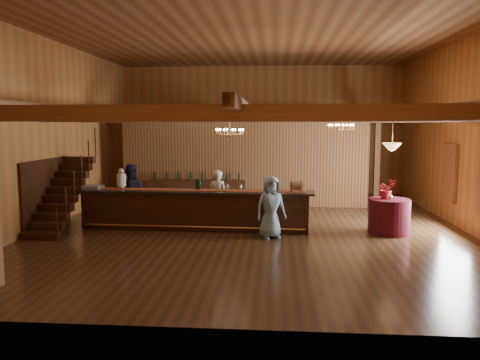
# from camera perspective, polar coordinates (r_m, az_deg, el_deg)

# --- Properties ---
(floor) EXTENTS (14.00, 14.00, 0.00)m
(floor) POSITION_cam_1_polar(r_m,az_deg,el_deg) (13.89, 1.53, -5.66)
(floor) COLOR #492F18
(floor) RESTS_ON ground
(ceiling) EXTENTS (14.00, 14.00, 0.00)m
(ceiling) POSITION_cam_1_polar(r_m,az_deg,el_deg) (13.79, 1.61, 17.25)
(ceiling) COLOR brown
(ceiling) RESTS_ON wall_back
(wall_back) EXTENTS (12.00, 0.10, 5.50)m
(wall_back) POSITION_cam_1_polar(r_m,az_deg,el_deg) (20.56, 2.54, 6.11)
(wall_back) COLOR #BA6E35
(wall_back) RESTS_ON floor
(wall_front) EXTENTS (12.00, 0.10, 5.50)m
(wall_front) POSITION_cam_1_polar(r_m,az_deg,el_deg) (6.59, -1.45, 4.63)
(wall_front) COLOR #BA6E35
(wall_front) RESTS_ON floor
(wall_left) EXTENTS (0.10, 14.00, 5.50)m
(wall_left) POSITION_cam_1_polar(r_m,az_deg,el_deg) (15.10, -21.92, 5.37)
(wall_left) COLOR #BA6E35
(wall_left) RESTS_ON floor
(wall_right) EXTENTS (0.10, 14.00, 5.50)m
(wall_right) POSITION_cam_1_polar(r_m,az_deg,el_deg) (14.56, 25.98, 5.14)
(wall_right) COLOR #BA6E35
(wall_right) RESTS_ON floor
(beam_grid) EXTENTS (11.90, 13.90, 0.39)m
(beam_grid) POSITION_cam_1_polar(r_m,az_deg,el_deg) (14.07, 1.68, 7.79)
(beam_grid) COLOR #9D6037
(beam_grid) RESTS_ON wall_left
(support_posts) EXTENTS (9.20, 10.20, 3.20)m
(support_posts) POSITION_cam_1_polar(r_m,az_deg,el_deg) (13.14, 1.44, 0.69)
(support_posts) COLOR #9D6037
(support_posts) RESTS_ON floor
(partition_wall) EXTENTS (9.00, 0.18, 3.10)m
(partition_wall) POSITION_cam_1_polar(r_m,az_deg,el_deg) (17.15, 0.46, 1.96)
(partition_wall) COLOR brown
(partition_wall) RESTS_ON floor
(window_right_back) EXTENTS (0.12, 1.05, 1.75)m
(window_right_back) POSITION_cam_1_polar(r_m,az_deg,el_deg) (15.54, 24.23, 0.86)
(window_right_back) COLOR white
(window_right_back) RESTS_ON wall_right
(staircase) EXTENTS (1.00, 2.80, 2.00)m
(staircase) POSITION_cam_1_polar(r_m,az_deg,el_deg) (14.33, -20.94, -1.66)
(staircase) COLOR #3D1D0E
(staircase) RESTS_ON floor
(backroom_boxes) EXTENTS (4.10, 0.60, 1.10)m
(backroom_boxes) POSITION_cam_1_polar(r_m,az_deg,el_deg) (19.23, 1.48, -0.57)
(backroom_boxes) COLOR #3D1D0E
(backroom_boxes) RESTS_ON floor
(tasting_bar) EXTENTS (6.81, 1.11, 1.14)m
(tasting_bar) POSITION_cam_1_polar(r_m,az_deg,el_deg) (13.46, -5.58, -3.60)
(tasting_bar) COLOR #3D1D0E
(tasting_bar) RESTS_ON floor
(beverage_dispenser) EXTENTS (0.26, 0.26, 0.60)m
(beverage_dispenser) POSITION_cam_1_polar(r_m,az_deg,el_deg) (14.00, -14.26, 0.12)
(beverage_dispenser) COLOR silver
(beverage_dispenser) RESTS_ON tasting_bar
(glass_rack_tray) EXTENTS (0.50, 0.50, 0.10)m
(glass_rack_tray) POSITION_cam_1_polar(r_m,az_deg,el_deg) (14.25, -17.50, -0.84)
(glass_rack_tray) COLOR gray
(glass_rack_tray) RESTS_ON tasting_bar
(raffle_drum) EXTENTS (0.34, 0.24, 0.30)m
(raffle_drum) POSITION_cam_1_polar(r_m,az_deg,el_deg) (13.01, 6.88, -0.71)
(raffle_drum) COLOR brown
(raffle_drum) RESTS_ON tasting_bar
(bar_bottle_0) EXTENTS (0.07, 0.07, 0.30)m
(bar_bottle_0) POSITION_cam_1_polar(r_m,az_deg,el_deg) (13.47, -5.31, -0.54)
(bar_bottle_0) COLOR black
(bar_bottle_0) RESTS_ON tasting_bar
(bar_bottle_1) EXTENTS (0.07, 0.07, 0.30)m
(bar_bottle_1) POSITION_cam_1_polar(r_m,az_deg,el_deg) (13.46, -4.98, -0.55)
(bar_bottle_1) COLOR black
(bar_bottle_1) RESTS_ON tasting_bar
(backbar_shelf) EXTENTS (3.52, 0.93, 0.98)m
(backbar_shelf) POSITION_cam_1_polar(r_m,az_deg,el_deg) (17.16, -5.27, -1.63)
(backbar_shelf) COLOR #3D1D0E
(backbar_shelf) RESTS_ON floor
(round_table) EXTENTS (1.12, 1.12, 0.97)m
(round_table) POSITION_cam_1_polar(r_m,az_deg,el_deg) (13.52, 17.73, -4.24)
(round_table) COLOR #470C0F
(round_table) RESTS_ON floor
(chandelier_left) EXTENTS (0.80, 0.80, 0.56)m
(chandelier_left) POSITION_cam_1_polar(r_m,az_deg,el_deg) (13.60, -1.27, 5.93)
(chandelier_left) COLOR #C98A48
(chandelier_left) RESTS_ON beam_grid
(chandelier_right) EXTENTS (0.80, 0.80, 0.43)m
(chandelier_right) POSITION_cam_1_polar(r_m,az_deg,el_deg) (15.06, 12.23, 6.36)
(chandelier_right) COLOR #C98A48
(chandelier_right) RESTS_ON beam_grid
(pendant_lamp) EXTENTS (0.52, 0.52, 0.90)m
(pendant_lamp) POSITION_cam_1_polar(r_m,az_deg,el_deg) (13.30, 18.03, 3.90)
(pendant_lamp) COLOR #C98A48
(pendant_lamp) RESTS_ON beam_grid
(bartender) EXTENTS (0.69, 0.55, 1.64)m
(bartender) POSITION_cam_1_polar(r_m,az_deg,el_deg) (14.14, -2.69, -2.07)
(bartender) COLOR silver
(bartender) RESTS_ON floor
(staff_second) EXTENTS (0.95, 0.77, 1.80)m
(staff_second) POSITION_cam_1_polar(r_m,az_deg,el_deg) (14.65, -13.22, -1.61)
(staff_second) COLOR black
(staff_second) RESTS_ON floor
(guest) EXTENTS (0.95, 0.79, 1.66)m
(guest) POSITION_cam_1_polar(r_m,az_deg,el_deg) (12.37, 3.78, -3.32)
(guest) COLOR #83ACC8
(guest) RESTS_ON floor
(floor_plant) EXTENTS (0.76, 0.64, 1.29)m
(floor_plant) POSITION_cam_1_polar(r_m,az_deg,el_deg) (17.64, 11.18, -0.99)
(floor_plant) COLOR #457938
(floor_plant) RESTS_ON floor
(table_flowers) EXTENTS (0.62, 0.59, 0.55)m
(table_flowers) POSITION_cam_1_polar(r_m,az_deg,el_deg) (13.41, 17.38, -1.05)
(table_flowers) COLOR #B31A29
(table_flowers) RESTS_ON round_table
(table_vase) EXTENTS (0.18, 0.18, 0.29)m
(table_vase) POSITION_cam_1_polar(r_m,az_deg,el_deg) (13.40, 17.77, -1.61)
(table_vase) COLOR #C98A48
(table_vase) RESTS_ON round_table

